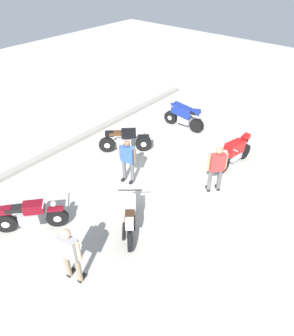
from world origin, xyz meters
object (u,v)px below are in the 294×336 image
at_px(motorcycle_silver_cruiser, 130,216).
at_px(motorcycle_maroon_cruiser, 30,215).
at_px(motorcycle_blue_sportbike, 184,115).
at_px(motorcycle_red_sportbike, 235,151).
at_px(person_in_blue_shirt, 128,159).
at_px(person_in_gray_shirt, 70,252).
at_px(motorcycle_black_cruiser, 125,140).
at_px(person_in_red_shirt, 217,167).

xyz_separation_m(motorcycle_silver_cruiser, motorcycle_maroon_cruiser, (-1.83, 2.21, 0.00)).
distance_m(motorcycle_blue_sportbike, motorcycle_silver_cruiser, 6.52).
height_order(motorcycle_blue_sportbike, motorcycle_maroon_cruiser, motorcycle_blue_sportbike).
relative_size(motorcycle_red_sportbike, person_in_blue_shirt, 1.19).
bearing_deg(motorcycle_red_sportbike, motorcycle_blue_sportbike, -105.00).
distance_m(motorcycle_red_sportbike, person_in_blue_shirt, 4.02).
relative_size(motorcycle_blue_sportbike, person_in_gray_shirt, 1.12).
relative_size(motorcycle_blue_sportbike, motorcycle_black_cruiser, 1.22).
bearing_deg(motorcycle_maroon_cruiser, person_in_blue_shirt, 31.04).
distance_m(motorcycle_red_sportbike, person_in_red_shirt, 1.84).
xyz_separation_m(motorcycle_blue_sportbike, person_in_blue_shirt, (-4.43, -0.75, 0.34)).
bearing_deg(motorcycle_maroon_cruiser, motorcycle_blue_sportbike, 41.94).
xyz_separation_m(motorcycle_blue_sportbike, person_in_red_shirt, (-2.98, -3.32, 0.40)).
height_order(motorcycle_silver_cruiser, person_in_gray_shirt, person_in_gray_shirt).
bearing_deg(person_in_gray_shirt, motorcycle_red_sportbike, -18.16).
bearing_deg(person_in_blue_shirt, motorcycle_maroon_cruiser, -23.12).
xyz_separation_m(motorcycle_blue_sportbike, motorcycle_black_cruiser, (-3.13, 0.63, -0.07)).
relative_size(motorcycle_silver_cruiser, motorcycle_red_sportbike, 0.84).
xyz_separation_m(motorcycle_blue_sportbike, person_in_gray_shirt, (-8.20, -2.42, 0.41)).
relative_size(person_in_red_shirt, person_in_gray_shirt, 0.99).
bearing_deg(person_in_blue_shirt, motorcycle_blue_sportbike, 176.34).
distance_m(motorcycle_blue_sportbike, motorcycle_maroon_cruiser, 7.91).
height_order(motorcycle_silver_cruiser, motorcycle_black_cruiser, same).
bearing_deg(person_in_gray_shirt, person_in_blue_shirt, 11.37).
height_order(person_in_gray_shirt, person_in_blue_shirt, person_in_gray_shirt).
distance_m(motorcycle_silver_cruiser, person_in_blue_shirt, 2.34).
bearing_deg(person_in_gray_shirt, person_in_red_shirt, -22.23).
bearing_deg(person_in_gray_shirt, motorcycle_silver_cruiser, -10.83).
bearing_deg(person_in_red_shirt, motorcycle_black_cruiser, 43.53).
height_order(motorcycle_maroon_cruiser, person_in_blue_shirt, person_in_blue_shirt).
height_order(motorcycle_red_sportbike, motorcycle_black_cruiser, motorcycle_red_sportbike).
bearing_deg(motorcycle_maroon_cruiser, person_in_red_shirt, 8.12).
distance_m(motorcycle_silver_cruiser, motorcycle_black_cruiser, 4.21).
bearing_deg(motorcycle_silver_cruiser, motorcycle_blue_sportbike, -20.26).
distance_m(motorcycle_red_sportbike, motorcycle_black_cruiser, 4.22).
height_order(motorcycle_maroon_cruiser, person_in_red_shirt, person_in_red_shirt).
height_order(person_in_red_shirt, person_in_blue_shirt, person_in_red_shirt).
height_order(motorcycle_red_sportbike, person_in_blue_shirt, person_in_blue_shirt).
relative_size(motorcycle_silver_cruiser, person_in_red_shirt, 0.95).
distance_m(motorcycle_blue_sportbike, motorcycle_black_cruiser, 3.19).
bearing_deg(motorcycle_black_cruiser, person_in_gray_shirt, -102.20).
bearing_deg(motorcycle_silver_cruiser, motorcycle_black_cruiser, 3.95).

